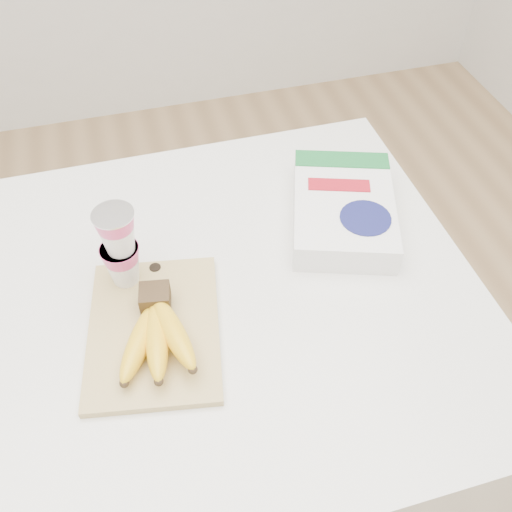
# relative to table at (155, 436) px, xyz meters

# --- Properties ---
(room) EXTENTS (4.00, 4.00, 4.00)m
(room) POSITION_rel_table_xyz_m (0.00, 0.00, 0.89)
(room) COLOR tan
(room) RESTS_ON ground
(table) EXTENTS (1.22, 0.81, 0.92)m
(table) POSITION_rel_table_xyz_m (0.00, 0.00, 0.00)
(table) COLOR silver
(table) RESTS_ON ground
(cutting_board) EXTENTS (0.25, 0.31, 0.01)m
(cutting_board) POSITION_rel_table_xyz_m (0.05, -0.05, 0.47)
(cutting_board) COLOR tan
(cutting_board) RESTS_ON table
(bananas) EXTENTS (0.13, 0.18, 0.06)m
(bananas) POSITION_rel_table_xyz_m (0.06, -0.08, 0.50)
(bananas) COLOR #382816
(bananas) RESTS_ON cutting_board
(yogurt_stack) EXTENTS (0.07, 0.07, 0.15)m
(yogurt_stack) POSITION_rel_table_xyz_m (0.03, 0.06, 0.55)
(yogurt_stack) COLOR white
(yogurt_stack) RESTS_ON cutting_board
(cereal_box) EXTENTS (0.26, 0.31, 0.06)m
(cereal_box) POSITION_rel_table_xyz_m (0.43, 0.11, 0.49)
(cereal_box) COLOR white
(cereal_box) RESTS_ON table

